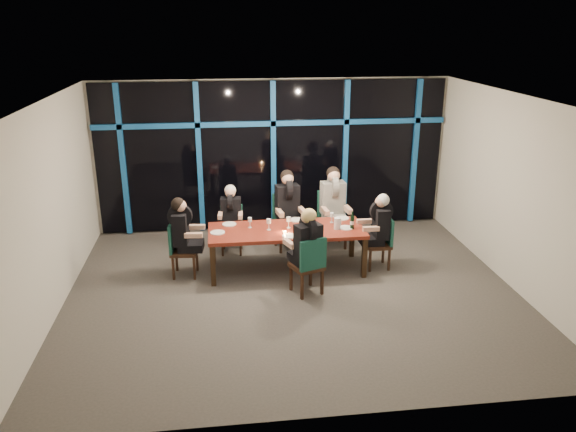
{
  "coord_description": "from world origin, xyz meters",
  "views": [
    {
      "loc": [
        -1.08,
        -7.91,
        4.06
      ],
      "look_at": [
        0.0,
        0.6,
        1.05
      ],
      "focal_mm": 35.0,
      "sensor_mm": 36.0,
      "label": 1
    }
  ],
  "objects": [
    {
      "name": "wine_bottle",
      "position": [
        1.09,
        0.67,
        0.87
      ],
      "size": [
        0.07,
        0.07,
        0.3
      ],
      "rotation": [
        0.0,
        0.0,
        -0.3
      ],
      "color": "black",
      "rests_on": "dining_table"
    },
    {
      "name": "window_wall",
      "position": [
        0.01,
        2.93,
        1.55
      ],
      "size": [
        6.86,
        0.43,
        2.94
      ],
      "color": "black",
      "rests_on": "ground"
    },
    {
      "name": "plate_far_right",
      "position": [
        1.04,
        1.19,
        0.76
      ],
      "size": [
        0.24,
        0.24,
        0.01
      ],
      "primitive_type": "cylinder",
      "color": "white",
      "rests_on": "dining_table"
    },
    {
      "name": "diner_near_mid",
      "position": [
        0.21,
        -0.07,
        0.92
      ],
      "size": [
        0.58,
        0.66,
        0.93
      ],
      "rotation": [
        0.0,
        0.0,
        3.5
      ],
      "color": "black",
      "rests_on": "ground"
    },
    {
      "name": "chair_far_right",
      "position": [
        0.98,
        1.84,
        0.58
      ],
      "size": [
        0.52,
        0.52,
        1.05
      ],
      "rotation": [
        0.0,
        0.0,
        0.08
      ],
      "color": "black",
      "rests_on": "ground"
    },
    {
      "name": "wine_glass_b",
      "position": [
        0.04,
        0.85,
        0.89
      ],
      "size": [
        0.07,
        0.07,
        0.19
      ],
      "color": "silver",
      "rests_on": "dining_table"
    },
    {
      "name": "wine_glass_c",
      "position": [
        0.4,
        0.69,
        0.87
      ],
      "size": [
        0.06,
        0.06,
        0.16
      ],
      "color": "silver",
      "rests_on": "dining_table"
    },
    {
      "name": "tea_light",
      "position": [
        -0.05,
        0.62,
        0.77
      ],
      "size": [
        0.05,
        0.05,
        0.03
      ],
      "primitive_type": "cylinder",
      "color": "#F3A449",
      "rests_on": "dining_table"
    },
    {
      "name": "dining_table",
      "position": [
        0.0,
        0.8,
        0.68
      ],
      "size": [
        2.6,
        1.0,
        0.75
      ],
      "color": "maroon",
      "rests_on": "ground"
    },
    {
      "name": "plate_far_left",
      "position": [
        -0.95,
        1.13,
        0.76
      ],
      "size": [
        0.24,
        0.24,
        0.01
      ],
      "primitive_type": "cylinder",
      "color": "white",
      "rests_on": "dining_table"
    },
    {
      "name": "plate_end_left",
      "position": [
        -1.15,
        0.76,
        0.76
      ],
      "size": [
        0.24,
        0.24,
        0.01
      ],
      "primitive_type": "cylinder",
      "color": "white",
      "rests_on": "dining_table"
    },
    {
      "name": "chair_far_mid",
      "position": [
        0.13,
        1.85,
        0.57
      ],
      "size": [
        0.54,
        0.54,
        1.02
      ],
      "rotation": [
        0.0,
        0.0,
        0.15
      ],
      "color": "black",
      "rests_on": "ground"
    },
    {
      "name": "room",
      "position": [
        0.0,
        0.0,
        2.02
      ],
      "size": [
        7.04,
        7.0,
        3.02
      ],
      "color": "#504B47",
      "rests_on": "ground"
    },
    {
      "name": "wine_glass_a",
      "position": [
        -0.3,
        0.8,
        0.89
      ],
      "size": [
        0.07,
        0.07,
        0.19
      ],
      "color": "silver",
      "rests_on": "dining_table"
    },
    {
      "name": "plate_near_mid",
      "position": [
        0.01,
        0.46,
        0.76
      ],
      "size": [
        0.24,
        0.24,
        0.01
      ],
      "primitive_type": "cylinder",
      "color": "white",
      "rests_on": "dining_table"
    },
    {
      "name": "chair_near_mid",
      "position": [
        0.24,
        -0.14,
        0.54
      ],
      "size": [
        0.57,
        0.57,
        0.96
      ],
      "rotation": [
        0.0,
        0.0,
        3.5
      ],
      "color": "black",
      "rests_on": "ground"
    },
    {
      "name": "diner_far_left",
      "position": [
        -0.9,
        1.69,
        0.83
      ],
      "size": [
        0.45,
        0.56,
        0.85
      ],
      "rotation": [
        0.0,
        0.0,
        -0.08
      ],
      "color": "black",
      "rests_on": "ground"
    },
    {
      "name": "chair_far_left",
      "position": [
        -0.89,
        1.77,
        0.49
      ],
      "size": [
        0.44,
        0.44,
        0.87
      ],
      "rotation": [
        0.0,
        0.0,
        -0.08
      ],
      "color": "black",
      "rests_on": "ground"
    },
    {
      "name": "diner_end_left",
      "position": [
        -1.71,
        0.81,
        0.89
      ],
      "size": [
        0.6,
        0.48,
        0.9
      ],
      "rotation": [
        0.0,
        0.0,
        1.47
      ],
      "color": "black",
      "rests_on": "ground"
    },
    {
      "name": "wine_glass_d",
      "position": [
        -0.6,
        0.94,
        0.88
      ],
      "size": [
        0.07,
        0.07,
        0.18
      ],
      "color": "white",
      "rests_on": "dining_table"
    },
    {
      "name": "diner_far_right",
      "position": [
        0.99,
        1.75,
        1.0
      ],
      "size": [
        0.54,
        0.67,
        1.02
      ],
      "rotation": [
        0.0,
        0.0,
        0.08
      ],
      "color": "black",
      "rests_on": "ground"
    },
    {
      "name": "water_pitcher",
      "position": [
        0.84,
        0.7,
        0.85
      ],
      "size": [
        0.12,
        0.11,
        0.2
      ],
      "rotation": [
        0.0,
        0.0,
        -0.25
      ],
      "color": "white",
      "rests_on": "dining_table"
    },
    {
      "name": "plate_end_right",
      "position": [
        1.0,
        0.71,
        0.76
      ],
      "size": [
        0.24,
        0.24,
        0.01
      ],
      "primitive_type": "cylinder",
      "color": "white",
      "rests_on": "dining_table"
    },
    {
      "name": "plate_far_mid",
      "position": [
        0.23,
        1.21,
        0.76
      ],
      "size": [
        0.24,
        0.24,
        0.01
      ],
      "primitive_type": "cylinder",
      "color": "white",
      "rests_on": "dining_table"
    },
    {
      "name": "wine_glass_e",
      "position": [
        0.81,
        1.02,
        0.88
      ],
      "size": [
        0.07,
        0.07,
        0.17
      ],
      "color": "silver",
      "rests_on": "dining_table"
    },
    {
      "name": "chair_end_left",
      "position": [
        -1.79,
        0.82,
        0.52
      ],
      "size": [
        0.47,
        0.47,
        0.93
      ],
      "rotation": [
        0.0,
        0.0,
        1.47
      ],
      "color": "black",
      "rests_on": "ground"
    },
    {
      "name": "diner_end_right",
      "position": [
        1.56,
        0.72,
        0.86
      ],
      "size": [
        0.56,
        0.45,
        0.88
      ],
      "rotation": [
        0.0,
        0.0,
        4.73
      ],
      "color": "black",
      "rests_on": "ground"
    },
    {
      "name": "diner_far_mid",
      "position": [
        0.14,
        1.76,
        0.97
      ],
      "size": [
        0.55,
        0.67,
        0.99
      ],
      "rotation": [
        0.0,
        0.0,
        0.15
      ],
      "color": "black",
      "rests_on": "ground"
    },
    {
      "name": "chair_end_right",
      "position": [
        1.64,
        0.72,
        0.5
      ],
      "size": [
        0.43,
        0.43,
        0.9
      ],
      "rotation": [
        0.0,
        0.0,
        4.73
      ],
      "color": "black",
      "rests_on": "ground"
    }
  ]
}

